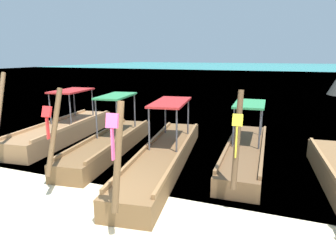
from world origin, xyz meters
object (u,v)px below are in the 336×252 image
longtail_boat_pink_ribbon (164,155)px  longtail_boat_yellow_ribbon (245,151)px  longtail_boat_blue_ribbon (64,130)px  longtail_boat_red_ribbon (110,143)px

longtail_boat_pink_ribbon → longtail_boat_yellow_ribbon: size_ratio=1.19×
longtail_boat_blue_ribbon → longtail_boat_red_ribbon: size_ratio=1.01×
longtail_boat_blue_ribbon → longtail_boat_yellow_ribbon: (6.68, -0.02, -0.05)m
longtail_boat_blue_ribbon → longtail_boat_red_ribbon: longtail_boat_blue_ribbon is taller
longtail_boat_yellow_ribbon → longtail_boat_red_ribbon: bearing=-169.6°
longtail_boat_blue_ribbon → longtail_boat_yellow_ribbon: 6.68m
longtail_boat_red_ribbon → longtail_boat_pink_ribbon: (2.08, -0.44, -0.01)m
longtail_boat_pink_ribbon → longtail_boat_red_ribbon: bearing=168.0°
longtail_boat_pink_ribbon → longtail_boat_blue_ribbon: bearing=164.8°
longtail_boat_pink_ribbon → longtail_boat_yellow_ribbon: 2.46m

